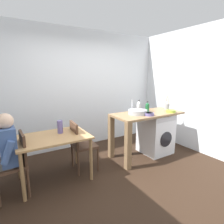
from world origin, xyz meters
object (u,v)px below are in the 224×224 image
at_px(chair_person_seat, 16,161).
at_px(washing_machine, 156,133).
at_px(mixing_bowl, 149,114).
at_px(utensil_crock, 167,106).
at_px(seated_person, 1,153).
at_px(colander, 171,111).
at_px(bottle_tall_green, 139,106).
at_px(chair_opposite, 80,143).
at_px(dining_table, 53,142).
at_px(vase, 60,127).
at_px(bottle_squat_brown, 147,107).

relative_size(chair_person_seat, washing_machine, 1.05).
distance_m(mixing_bowl, utensil_crock, 0.81).
bearing_deg(chair_person_seat, utensil_crock, -91.38).
distance_m(seated_person, colander, 3.09).
distance_m(bottle_tall_green, utensil_crock, 0.69).
xyz_separation_m(chair_opposite, washing_machine, (1.70, -0.14, -0.08)).
bearing_deg(dining_table, bottle_tall_green, 5.16).
height_order(mixing_bowl, vase, mixing_bowl).
xyz_separation_m(bottle_tall_green, mixing_bowl, (-0.11, -0.45, -0.08)).
bearing_deg(chair_person_seat, colander, -96.62).
xyz_separation_m(bottle_squat_brown, mixing_bowl, (-0.24, -0.32, -0.07)).
relative_size(dining_table, mixing_bowl, 5.65).
height_order(chair_person_seat, washing_machine, chair_person_seat).
height_order(utensil_crock, vase, utensil_crock).
bearing_deg(washing_machine, mixing_bowl, -153.96).
bearing_deg(bottle_squat_brown, vase, 178.06).
relative_size(bottle_tall_green, utensil_crock, 0.80).
xyz_separation_m(dining_table, mixing_bowl, (1.77, -0.28, 0.31)).
relative_size(chair_opposite, utensil_crock, 3.00).
relative_size(mixing_bowl, colander, 0.97).
xyz_separation_m(colander, vase, (-2.21, 0.40, -0.10)).
height_order(chair_opposite, bottle_squat_brown, bottle_squat_brown).
xyz_separation_m(washing_machine, vase, (-2.02, 0.18, 0.42)).
height_order(mixing_bowl, colander, colander).
bearing_deg(bottle_squat_brown, dining_table, -178.94).
bearing_deg(utensil_crock, chair_opposite, 177.69).
relative_size(washing_machine, utensil_crock, 2.87).
height_order(bottle_tall_green, mixing_bowl, bottle_tall_green).
xyz_separation_m(seated_person, bottle_squat_brown, (2.72, 0.14, 0.35)).
distance_m(chair_person_seat, washing_machine, 2.72).
distance_m(seated_person, bottle_tall_green, 2.63).
bearing_deg(chair_opposite, dining_table, -80.47).
xyz_separation_m(dining_table, chair_person_seat, (-0.55, -0.10, -0.14)).
distance_m(bottle_tall_green, mixing_bowl, 0.47).
xyz_separation_m(mixing_bowl, vase, (-1.62, 0.38, -0.10)).
bearing_deg(washing_machine, utensil_crock, 8.10).
height_order(seated_person, washing_machine, seated_person).
bearing_deg(bottle_squat_brown, bottle_tall_green, 134.21).
xyz_separation_m(washing_machine, bottle_tall_green, (-0.29, 0.25, 0.60)).
height_order(dining_table, mixing_bowl, mixing_bowl).
xyz_separation_m(bottle_squat_brown, utensil_crock, (0.53, -0.07, -0.03)).
height_order(chair_person_seat, colander, colander).
height_order(chair_person_seat, vase, vase).
xyz_separation_m(bottle_tall_green, bottle_squat_brown, (0.13, -0.13, -0.01)).
bearing_deg(vase, seated_person, -166.60).
distance_m(dining_table, chair_opposite, 0.50).
bearing_deg(chair_opposite, utensil_crock, 90.75).
relative_size(chair_person_seat, utensil_crock, 3.00).
bearing_deg(vase, bottle_tall_green, 2.31).
bearing_deg(washing_machine, colander, -49.26).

